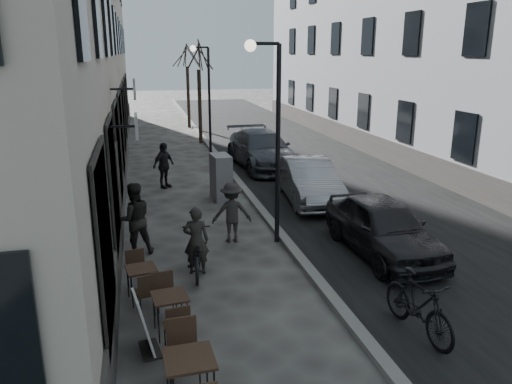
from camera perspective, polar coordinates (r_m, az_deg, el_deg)
name	(u,v)px	position (r m, az deg, el deg)	size (l,w,h in m)	color
ground	(384,384)	(8.27, 14.41, -20.46)	(120.00, 120.00, 0.00)	#383633
road	(299,158)	(23.48, 4.88, 3.88)	(7.30, 60.00, 0.00)	black
kerb	(222,161)	(22.61, -3.96, 3.59)	(0.25, 60.00, 0.12)	slate
streetlamp_near	(271,122)	(12.35, 1.78, 8.04)	(0.90, 0.28, 5.09)	black
streetlamp_far	(205,88)	(24.09, -5.79, 11.75)	(0.90, 0.28, 5.09)	black
tree_near	(198,54)	(27.01, -6.61, 15.35)	(2.40, 2.40, 5.70)	black
tree_far	(187,54)	(32.98, -7.92, 15.37)	(2.40, 2.40, 5.70)	black
bistro_set_a	(190,378)	(7.35, -7.56, -20.33)	(0.71, 1.69, 0.99)	black
bistro_set_b	(170,310)	(9.11, -9.76, -13.18)	(0.67, 1.51, 0.87)	black
bistro_set_c	(142,281)	(10.32, -12.91, -9.84)	(0.67, 1.45, 0.83)	black
sign_board	(145,329)	(8.70, -12.57, -15.00)	(0.44, 0.65, 1.05)	black
utility_cabinet	(221,177)	(16.68, -4.02, 1.67)	(0.56, 1.02, 1.53)	slate
bicycle	(197,253)	(11.30, -6.81, -6.95)	(0.63, 1.81, 0.95)	black
cyclist_rider	(196,240)	(11.19, -6.86, -5.52)	(0.57, 0.37, 1.56)	#262521
pedestrian_near	(134,219)	(12.48, -13.75, -3.00)	(0.88, 0.68, 1.80)	black
pedestrian_mid	(232,212)	(12.96, -2.79, -2.33)	(1.03, 0.59, 1.59)	#2A2625
pedestrian_far	(164,165)	(18.40, -10.51, 3.01)	(0.98, 0.41, 1.67)	black
car_near	(383,227)	(12.57, 14.31, -3.86)	(1.65, 4.11, 1.40)	black
car_mid	(309,181)	(16.58, 6.04, 1.30)	(1.49, 4.26, 1.40)	gray
car_far	(262,149)	(21.43, 0.69, 4.88)	(2.16, 5.30, 1.54)	#393C43
moped	(419,305)	(9.34, 18.08, -12.19)	(0.53, 1.87, 1.12)	black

